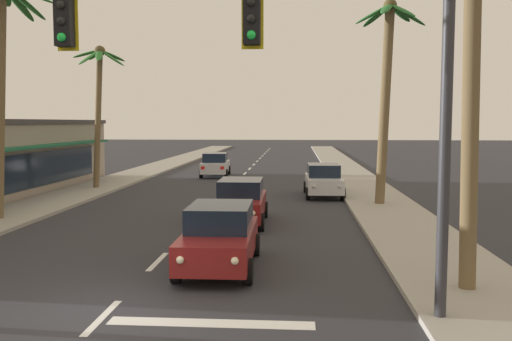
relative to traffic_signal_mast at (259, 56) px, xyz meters
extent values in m
plane|color=#2D2D33|center=(-3.09, 0.27, -5.11)|extent=(220.00, 220.00, 0.00)
cube|color=#9E998E|center=(4.71, 20.27, -5.04)|extent=(3.20, 110.00, 0.14)
cube|color=#9E998E|center=(-10.89, 20.27, -5.04)|extent=(3.20, 110.00, 0.14)
cube|color=silver|center=(-3.09, -0.17, -5.10)|extent=(0.16, 2.00, 0.01)
cube|color=silver|center=(-3.09, 4.22, -5.10)|extent=(0.16, 2.00, 0.01)
cube|color=silver|center=(-3.09, 8.61, -5.10)|extent=(0.16, 2.00, 0.01)
cube|color=silver|center=(-3.09, 13.00, -5.10)|extent=(0.16, 2.00, 0.01)
cube|color=silver|center=(-3.09, 17.39, -5.10)|extent=(0.16, 2.00, 0.01)
cube|color=silver|center=(-3.09, 21.78, -5.10)|extent=(0.16, 2.00, 0.01)
cube|color=silver|center=(-3.09, 26.17, -5.10)|extent=(0.16, 2.00, 0.01)
cube|color=silver|center=(-3.09, 30.56, -5.10)|extent=(0.16, 2.00, 0.01)
cube|color=silver|center=(-3.09, 34.95, -5.10)|extent=(0.16, 2.00, 0.01)
cube|color=silver|center=(-3.09, 39.34, -5.10)|extent=(0.16, 2.00, 0.01)
cube|color=silver|center=(-3.09, 43.73, -5.10)|extent=(0.16, 2.00, 0.01)
cube|color=silver|center=(-3.09, 48.12, -5.10)|extent=(0.16, 2.00, 0.01)
cube|color=silver|center=(-3.09, 52.51, -5.10)|extent=(0.16, 2.00, 0.01)
cube|color=silver|center=(-3.09, 56.90, -5.10)|extent=(0.16, 2.00, 0.01)
cube|color=silver|center=(-3.09, 61.29, -5.10)|extent=(0.16, 2.00, 0.01)
cube|color=silver|center=(-3.09, 65.68, -5.10)|extent=(0.16, 2.00, 0.01)
cube|color=silver|center=(-3.09, 70.07, -5.10)|extent=(0.16, 2.00, 0.01)
cube|color=silver|center=(-0.89, -0.33, -5.10)|extent=(4.00, 0.44, 0.01)
cylinder|color=#2D2D33|center=(3.50, 0.00, -1.66)|extent=(0.22, 0.22, 6.90)
cube|color=black|center=(-0.13, -0.02, 0.67)|extent=(0.32, 0.26, 0.92)
sphere|color=black|center=(-0.13, -0.16, 0.97)|extent=(0.17, 0.17, 0.17)
sphere|color=black|center=(-0.13, -0.16, 0.67)|extent=(0.17, 0.17, 0.17)
sphere|color=#1EE54C|center=(-0.13, -0.16, 0.37)|extent=(0.17, 0.17, 0.17)
cube|color=yellow|center=(-0.13, 0.15, 0.67)|extent=(0.42, 0.03, 1.04)
cube|color=black|center=(-3.76, -0.02, 0.67)|extent=(0.32, 0.26, 0.92)
sphere|color=black|center=(-3.76, -0.16, 0.97)|extent=(0.17, 0.17, 0.17)
sphere|color=black|center=(-3.76, -0.16, 0.67)|extent=(0.17, 0.17, 0.17)
sphere|color=#1EE54C|center=(-3.76, -0.16, 0.37)|extent=(0.17, 0.17, 0.17)
cube|color=yellow|center=(-3.76, 0.15, 0.67)|extent=(0.42, 0.03, 1.04)
cube|color=maroon|center=(-1.27, 3.66, -4.43)|extent=(1.80, 4.32, 0.72)
cube|color=black|center=(-1.28, 3.81, -3.75)|extent=(1.62, 2.22, 0.64)
cylinder|color=black|center=(-0.40, 2.25, -4.79)|extent=(0.23, 0.64, 0.64)
cylinder|color=black|center=(-2.12, 2.23, -4.79)|extent=(0.23, 0.64, 0.64)
cylinder|color=black|center=(-0.43, 5.09, -4.79)|extent=(0.23, 0.64, 0.64)
cylinder|color=black|center=(-2.15, 5.07, -4.79)|extent=(0.23, 0.64, 0.64)
sphere|color=#F9EFC6|center=(-0.63, 1.50, -4.35)|extent=(0.18, 0.18, 0.18)
sphere|color=#F9EFC6|center=(-1.87, 1.48, -4.35)|extent=(0.18, 0.18, 0.18)
cube|color=red|center=(-0.64, 5.83, -4.33)|extent=(0.24, 0.06, 0.20)
cube|color=red|center=(-1.96, 5.81, -4.33)|extent=(0.24, 0.06, 0.20)
cube|color=maroon|center=(-1.37, 10.13, -4.43)|extent=(1.80, 4.31, 0.72)
cube|color=black|center=(-1.37, 10.28, -3.75)|extent=(1.62, 2.21, 0.64)
cylinder|color=black|center=(-0.50, 8.72, -4.79)|extent=(0.23, 0.64, 0.64)
cylinder|color=black|center=(-2.22, 8.70, -4.79)|extent=(0.23, 0.64, 0.64)
cylinder|color=black|center=(-0.52, 11.55, -4.79)|extent=(0.23, 0.64, 0.64)
cylinder|color=black|center=(-2.25, 11.54, -4.79)|extent=(0.23, 0.64, 0.64)
sphere|color=#F9EFC6|center=(-0.73, 7.96, -4.35)|extent=(0.18, 0.18, 0.18)
sphere|color=#F9EFC6|center=(-1.97, 7.95, -4.35)|extent=(0.18, 0.18, 0.18)
cube|color=red|center=(-0.73, 12.29, -4.33)|extent=(0.24, 0.06, 0.20)
cube|color=red|center=(-2.05, 12.28, -4.33)|extent=(0.24, 0.06, 0.20)
cube|color=silver|center=(-5.01, 28.35, -4.43)|extent=(1.99, 4.39, 0.72)
cube|color=black|center=(-5.00, 28.20, -3.75)|extent=(1.71, 2.28, 0.64)
cylinder|color=black|center=(-5.94, 29.72, -4.79)|extent=(0.25, 0.65, 0.64)
cylinder|color=black|center=(-4.22, 29.81, -4.79)|extent=(0.25, 0.65, 0.64)
cylinder|color=black|center=(-5.79, 26.89, -4.79)|extent=(0.25, 0.65, 0.64)
cylinder|color=black|center=(-4.07, 26.98, -4.79)|extent=(0.25, 0.65, 0.64)
sphere|color=#B2B2AD|center=(-5.74, 30.48, -4.35)|extent=(0.18, 0.18, 0.18)
sphere|color=#B2B2AD|center=(-4.50, 30.55, -4.35)|extent=(0.18, 0.18, 0.18)
cube|color=red|center=(-5.55, 26.16, -4.33)|extent=(0.24, 0.07, 0.20)
cube|color=red|center=(-4.23, 26.23, -4.33)|extent=(0.24, 0.07, 0.20)
cube|color=silver|center=(2.17, 18.12, -4.43)|extent=(1.85, 4.34, 0.72)
cube|color=black|center=(2.17, 18.27, -3.75)|extent=(1.65, 2.23, 0.64)
cylinder|color=black|center=(3.06, 16.72, -4.79)|extent=(0.23, 0.64, 0.64)
cylinder|color=black|center=(1.34, 16.69, -4.79)|extent=(0.23, 0.64, 0.64)
cylinder|color=black|center=(3.00, 19.56, -4.79)|extent=(0.23, 0.64, 0.64)
cylinder|color=black|center=(1.28, 19.52, -4.79)|extent=(0.23, 0.64, 0.64)
sphere|color=#B2B2AD|center=(2.84, 15.97, -4.35)|extent=(0.18, 0.18, 0.18)
sphere|color=#B2B2AD|center=(1.60, 15.94, -4.35)|extent=(0.18, 0.18, 0.18)
cube|color=red|center=(2.78, 20.30, -4.33)|extent=(0.24, 0.07, 0.20)
cube|color=red|center=(1.46, 20.27, -4.33)|extent=(0.24, 0.07, 0.20)
ellipsoid|color=#2D702D|center=(-9.83, 10.54, 3.40)|extent=(1.39, 1.72, 1.27)
ellipsoid|color=#2D702D|center=(-10.15, 10.69, 3.40)|extent=(0.79, 1.87, 1.27)
cylinder|color=brown|center=(-10.52, 20.11, -1.21)|extent=(0.75, 0.33, 7.81)
ellipsoid|color=#2D702D|center=(-9.61, 20.07, 2.34)|extent=(1.51, 0.49, 1.01)
ellipsoid|color=#2D702D|center=(-9.79, 20.71, 2.54)|extent=(1.38, 1.49, 0.64)
ellipsoid|color=#2D702D|center=(-10.85, 20.72, 2.60)|extent=(1.40, 1.50, 0.53)
ellipsoid|color=#2D702D|center=(-11.12, 20.18, 2.60)|extent=(1.68, 0.52, 0.52)
ellipsoid|color=#2D702D|center=(-10.70, 19.54, 2.33)|extent=(1.16, 1.44, 1.04)
ellipsoid|color=#2D702D|center=(-10.10, 19.40, 2.42)|extent=(0.83, 1.61, 0.87)
sphere|color=#4C4223|center=(-10.31, 20.11, 2.74)|extent=(0.60, 0.60, 0.60)
cylinder|color=brown|center=(4.53, 1.89, -0.71)|extent=(0.49, 0.37, 8.80)
cylinder|color=brown|center=(4.73, 14.89, -0.61)|extent=(0.73, 0.44, 9.01)
ellipsoid|color=#236028|center=(5.66, 14.91, 3.52)|extent=(1.66, 0.43, 1.07)
ellipsoid|color=#236028|center=(5.44, 15.57, 3.72)|extent=(1.46, 1.64, 0.67)
ellipsoid|color=#236028|center=(4.37, 15.57, 3.61)|extent=(1.36, 1.63, 0.88)
ellipsoid|color=#236028|center=(4.09, 14.72, 3.54)|extent=(1.72, 0.76, 1.03)
ellipsoid|color=#236028|center=(4.59, 14.09, 3.64)|extent=(0.97, 1.79, 0.83)
ellipsoid|color=#236028|center=(5.28, 14.17, 3.58)|extent=(1.19, 1.69, 0.94)
sphere|color=#4C4223|center=(4.88, 14.89, 3.94)|extent=(0.60, 0.60, 0.60)
cube|color=#195B3D|center=(-12.28, 14.50, -2.47)|extent=(1.00, 21.67, 0.12)
cube|color=black|center=(-12.71, 14.50, -3.71)|extent=(0.06, 20.40, 1.80)
camera|label=1|loc=(0.71, -10.52, -1.25)|focal=38.60mm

